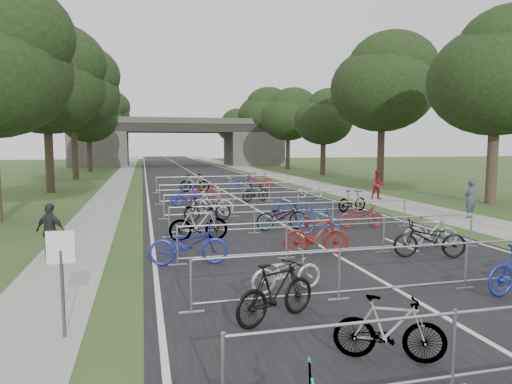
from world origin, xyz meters
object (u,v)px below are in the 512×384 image
overpass_bridge (179,142)px  pedestrian_c (51,232)px  pedestrian_b (378,185)px  pedestrian_a (470,199)px  bike_1 (389,329)px  park_sign (61,264)px

overpass_bridge → pedestrian_c: overpass_bridge is taller
pedestrian_b → overpass_bridge: bearing=108.8°
pedestrian_c → overpass_bridge: bearing=-68.8°
pedestrian_a → pedestrian_c: pedestrian_a is taller
bike_1 → pedestrian_a: bearing=-17.4°
overpass_bridge → pedestrian_c: 56.90m
overpass_bridge → park_sign: overpass_bridge is taller
park_sign → pedestrian_a: size_ratio=1.06×
bike_1 → overpass_bridge: bearing=23.9°
bike_1 → pedestrian_a: pedestrian_a is taller
park_sign → pedestrian_b: size_ratio=1.07×
pedestrian_c → pedestrian_b: bearing=-117.5°
pedestrian_a → overpass_bridge: bearing=-105.2°
park_sign → pedestrian_a: bearing=30.6°
overpass_bridge → pedestrian_a: (8.45, -52.97, -2.68)m
bike_1 → park_sign: bearing=92.4°
overpass_bridge → pedestrian_a: overpass_bridge is taller
bike_1 → pedestrian_b: 20.84m
park_sign → pedestrian_c: (-1.22, 5.74, -0.48)m
park_sign → pedestrian_a: (15.25, 9.03, -0.41)m
bike_1 → pedestrian_b: size_ratio=0.97×
bike_1 → pedestrian_a: 15.22m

